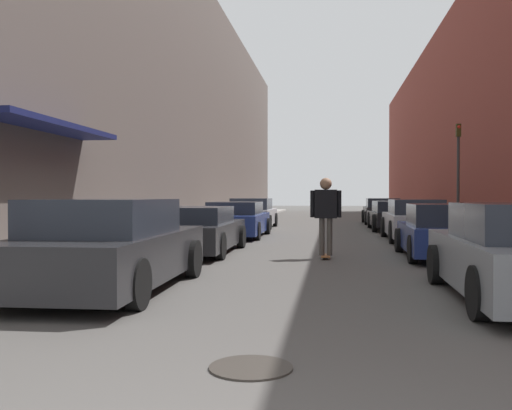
% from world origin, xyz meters
% --- Properties ---
extents(ground, '(117.94, 117.94, 0.00)m').
position_xyz_m(ground, '(0.00, 21.44, 0.00)').
color(ground, '#4C4947').
extents(curb_strip_left, '(1.80, 53.61, 0.12)m').
position_xyz_m(curb_strip_left, '(-4.93, 26.80, 0.06)').
color(curb_strip_left, gray).
rests_on(curb_strip_left, ground).
extents(curb_strip_right, '(1.80, 53.61, 0.12)m').
position_xyz_m(curb_strip_right, '(4.93, 26.80, 0.06)').
color(curb_strip_right, gray).
rests_on(curb_strip_right, ground).
extents(building_row_left, '(4.90, 53.61, 12.18)m').
position_xyz_m(building_row_left, '(-7.83, 26.80, 6.09)').
color(building_row_left, '#564C47').
rests_on(building_row_left, ground).
extents(building_row_right, '(4.90, 53.61, 10.11)m').
position_xyz_m(building_row_right, '(7.83, 26.80, 5.06)').
color(building_row_right, brown).
rests_on(building_row_right, ground).
extents(parked_car_left_0, '(2.02, 4.73, 1.39)m').
position_xyz_m(parked_car_left_0, '(-2.90, 6.28, 0.67)').
color(parked_car_left_0, '#232326').
rests_on(parked_car_left_0, ground).
extents(parked_car_left_1, '(2.00, 4.82, 1.16)m').
position_xyz_m(parked_car_left_1, '(-2.95, 11.96, 0.57)').
color(parked_car_left_1, '#232326').
rests_on(parked_car_left_1, ground).
extents(parked_car_left_2, '(2.00, 4.79, 1.23)m').
position_xyz_m(parked_car_left_2, '(-2.86, 17.62, 0.60)').
color(parked_car_left_2, navy).
rests_on(parked_car_left_2, ground).
extents(parked_car_left_3, '(1.98, 4.18, 1.32)m').
position_xyz_m(parked_car_left_3, '(-3.10, 23.21, 0.64)').
color(parked_car_left_3, '#B7B7BC').
rests_on(parked_car_left_3, ground).
extents(parked_car_right_1, '(2.05, 4.07, 1.25)m').
position_xyz_m(parked_car_right_1, '(3.07, 11.59, 0.60)').
color(parked_car_right_1, navy).
rests_on(parked_car_right_1, ground).
extents(parked_car_right_2, '(1.86, 4.72, 1.32)m').
position_xyz_m(parked_car_right_2, '(3.07, 16.86, 0.65)').
color(parked_car_right_2, '#B7B7BC').
rests_on(parked_car_right_2, ground).
extents(parked_car_right_3, '(1.90, 4.64, 1.22)m').
position_xyz_m(parked_car_right_3, '(2.97, 22.32, 0.60)').
color(parked_car_right_3, black).
rests_on(parked_car_right_3, ground).
extents(parked_car_right_4, '(1.92, 4.37, 1.31)m').
position_xyz_m(parked_car_right_4, '(2.99, 27.86, 0.64)').
color(parked_car_right_4, '#232326').
rests_on(parked_car_right_4, ground).
extents(skateboarder, '(0.71, 0.78, 1.85)m').
position_xyz_m(skateboarder, '(0.30, 11.15, 1.14)').
color(skateboarder, brown).
rests_on(skateboarder, ground).
extents(manhole_cover, '(0.70, 0.70, 0.02)m').
position_xyz_m(manhole_cover, '(-0.23, 2.70, 0.01)').
color(manhole_cover, '#332D28').
rests_on(manhole_cover, ground).
extents(traffic_light, '(0.16, 0.22, 3.84)m').
position_xyz_m(traffic_light, '(4.83, 18.80, 2.47)').
color(traffic_light, '#2D2D2D').
rests_on(traffic_light, curb_strip_right).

